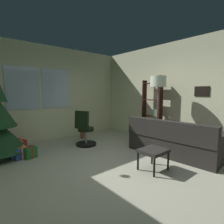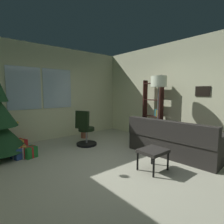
{
  "view_description": "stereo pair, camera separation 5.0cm",
  "coord_description": "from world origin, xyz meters",
  "px_view_note": "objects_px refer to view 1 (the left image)",
  "views": [
    {
      "loc": [
        -2.19,
        -2.48,
        1.47
      ],
      "look_at": [
        0.34,
        0.46,
        1.04
      ],
      "focal_mm": 28.26,
      "sensor_mm": 36.0,
      "label": 1
    },
    {
      "loc": [
        -2.15,
        -2.51,
        1.47
      ],
      "look_at": [
        0.34,
        0.46,
        1.04
      ],
      "focal_mm": 28.26,
      "sensor_mm": 36.0,
      "label": 2
    }
  ],
  "objects_px": {
    "gift_box_blue": "(19,153)",
    "bookshelf": "(152,114)",
    "office_chair": "(85,132)",
    "gift_box_red": "(18,144)",
    "floor_lamp": "(158,86)",
    "gift_box_gold": "(20,152)",
    "gift_box_green": "(29,152)",
    "footstool": "(153,152)",
    "couch": "(181,142)",
    "potted_plant": "(83,130)"
  },
  "relations": [
    {
      "from": "gift_box_gold",
      "to": "office_chair",
      "type": "height_order",
      "value": "office_chair"
    },
    {
      "from": "floor_lamp",
      "to": "gift_box_gold",
      "type": "bearing_deg",
      "value": 153.49
    },
    {
      "from": "gift_box_blue",
      "to": "bookshelf",
      "type": "bearing_deg",
      "value": -16.13
    },
    {
      "from": "footstool",
      "to": "gift_box_gold",
      "type": "bearing_deg",
      "value": 126.85
    },
    {
      "from": "office_chair",
      "to": "gift_box_red",
      "type": "bearing_deg",
      "value": 143.85
    },
    {
      "from": "gift_box_red",
      "to": "gift_box_gold",
      "type": "bearing_deg",
      "value": -100.47
    },
    {
      "from": "gift_box_red",
      "to": "potted_plant",
      "type": "distance_m",
      "value": 1.85
    },
    {
      "from": "potted_plant",
      "to": "footstool",
      "type": "bearing_deg",
      "value": -94.37
    },
    {
      "from": "gift_box_green",
      "to": "gift_box_gold",
      "type": "xyz_separation_m",
      "value": [
        -0.16,
        0.15,
        0.01
      ]
    },
    {
      "from": "gift_box_green",
      "to": "office_chair",
      "type": "xyz_separation_m",
      "value": [
        1.44,
        -0.04,
        0.26
      ]
    },
    {
      "from": "gift_box_green",
      "to": "gift_box_red",
      "type": "bearing_deg",
      "value": 89.83
    },
    {
      "from": "gift_box_red",
      "to": "gift_box_blue",
      "type": "xyz_separation_m",
      "value": [
        -0.19,
        -0.89,
        0.03
      ]
    },
    {
      "from": "couch",
      "to": "floor_lamp",
      "type": "bearing_deg",
      "value": 86.08
    },
    {
      "from": "gift_box_red",
      "to": "office_chair",
      "type": "xyz_separation_m",
      "value": [
        1.43,
        -1.05,
        0.28
      ]
    },
    {
      "from": "gift_box_gold",
      "to": "potted_plant",
      "type": "distance_m",
      "value": 2.06
    },
    {
      "from": "couch",
      "to": "gift_box_green",
      "type": "height_order",
      "value": "couch"
    },
    {
      "from": "footstool",
      "to": "potted_plant",
      "type": "xyz_separation_m",
      "value": [
        0.22,
        2.9,
        -0.1
      ]
    },
    {
      "from": "gift_box_blue",
      "to": "potted_plant",
      "type": "distance_m",
      "value": 2.09
    },
    {
      "from": "floor_lamp",
      "to": "potted_plant",
      "type": "height_order",
      "value": "floor_lamp"
    },
    {
      "from": "footstool",
      "to": "bookshelf",
      "type": "distance_m",
      "value": 2.19
    },
    {
      "from": "couch",
      "to": "office_chair",
      "type": "bearing_deg",
      "value": 124.31
    },
    {
      "from": "footstool",
      "to": "gift_box_green",
      "type": "bearing_deg",
      "value": 126.13
    },
    {
      "from": "gift_box_gold",
      "to": "office_chair",
      "type": "xyz_separation_m",
      "value": [
        1.59,
        -0.19,
        0.25
      ]
    },
    {
      "from": "footstool",
      "to": "gift_box_blue",
      "type": "xyz_separation_m",
      "value": [
        -1.79,
        2.31,
        -0.23
      ]
    },
    {
      "from": "gift_box_red",
      "to": "gift_box_gold",
      "type": "height_order",
      "value": "gift_box_gold"
    },
    {
      "from": "couch",
      "to": "gift_box_blue",
      "type": "bearing_deg",
      "value": 143.81
    },
    {
      "from": "gift_box_green",
      "to": "gift_box_blue",
      "type": "distance_m",
      "value": 0.22
    },
    {
      "from": "potted_plant",
      "to": "gift_box_green",
      "type": "bearing_deg",
      "value": -158.87
    },
    {
      "from": "gift_box_gold",
      "to": "gift_box_blue",
      "type": "relative_size",
      "value": 0.76
    },
    {
      "from": "couch",
      "to": "office_chair",
      "type": "xyz_separation_m",
      "value": [
        -1.4,
        2.05,
        0.09
      ]
    },
    {
      "from": "gift_box_blue",
      "to": "bookshelf",
      "type": "height_order",
      "value": "bookshelf"
    },
    {
      "from": "footstool",
      "to": "office_chair",
      "type": "height_order",
      "value": "office_chair"
    },
    {
      "from": "gift_box_green",
      "to": "floor_lamp",
      "type": "height_order",
      "value": "floor_lamp"
    },
    {
      "from": "office_chair",
      "to": "floor_lamp",
      "type": "relative_size",
      "value": 0.52
    },
    {
      "from": "footstool",
      "to": "gift_box_red",
      "type": "relative_size",
      "value": 1.19
    },
    {
      "from": "floor_lamp",
      "to": "potted_plant",
      "type": "xyz_separation_m",
      "value": [
        -1.06,
        2.07,
        -1.4
      ]
    },
    {
      "from": "gift_box_gold",
      "to": "gift_box_green",
      "type": "bearing_deg",
      "value": -44.14
    },
    {
      "from": "office_chair",
      "to": "gift_box_green",
      "type": "bearing_deg",
      "value": 178.45
    },
    {
      "from": "gift_box_red",
      "to": "floor_lamp",
      "type": "height_order",
      "value": "floor_lamp"
    },
    {
      "from": "gift_box_blue",
      "to": "office_chair",
      "type": "height_order",
      "value": "office_chair"
    },
    {
      "from": "gift_box_green",
      "to": "bookshelf",
      "type": "bearing_deg",
      "value": -15.02
    },
    {
      "from": "gift_box_gold",
      "to": "gift_box_blue",
      "type": "height_order",
      "value": "gift_box_gold"
    },
    {
      "from": "gift_box_red",
      "to": "gift_box_blue",
      "type": "bearing_deg",
      "value": -101.97
    },
    {
      "from": "gift_box_red",
      "to": "potted_plant",
      "type": "xyz_separation_m",
      "value": [
        1.82,
        -0.3,
        0.15
      ]
    },
    {
      "from": "couch",
      "to": "floor_lamp",
      "type": "relative_size",
      "value": 1.12
    },
    {
      "from": "couch",
      "to": "floor_lamp",
      "type": "xyz_separation_m",
      "value": [
        0.05,
        0.72,
        1.35
      ]
    },
    {
      "from": "gift_box_green",
      "to": "office_chair",
      "type": "distance_m",
      "value": 1.46
    },
    {
      "from": "bookshelf",
      "to": "footstool",
      "type": "bearing_deg",
      "value": -142.53
    },
    {
      "from": "office_chair",
      "to": "floor_lamp",
      "type": "height_order",
      "value": "floor_lamp"
    },
    {
      "from": "footstool",
      "to": "gift_box_blue",
      "type": "height_order",
      "value": "footstool"
    }
  ]
}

